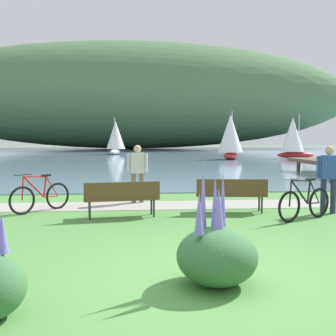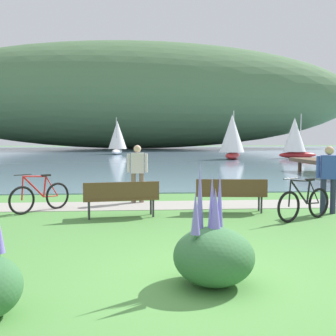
% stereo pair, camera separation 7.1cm
% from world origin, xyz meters
% --- Properties ---
extents(ground_plane, '(200.00, 200.00, 0.00)m').
position_xyz_m(ground_plane, '(0.00, 0.00, 0.00)').
color(ground_plane, '#518E42').
extents(bay_water, '(180.00, 80.00, 0.04)m').
position_xyz_m(bay_water, '(0.00, 48.40, 0.02)').
color(bay_water, '#7A99B2').
rests_on(bay_water, ground).
extents(distant_hillside, '(83.58, 28.00, 19.16)m').
position_xyz_m(distant_hillside, '(-1.83, 69.69, 9.62)').
color(distant_hillside, '#4C7047').
rests_on(distant_hillside, bay_water).
extents(shoreline_path, '(60.00, 1.50, 0.01)m').
position_xyz_m(shoreline_path, '(0.00, 5.95, 0.01)').
color(shoreline_path, '#A39E93').
rests_on(shoreline_path, ground).
extents(park_bench_near_camera, '(1.85, 0.73, 0.88)m').
position_xyz_m(park_bench_near_camera, '(-1.33, 4.27, 0.52)').
color(park_bench_near_camera, brown).
rests_on(park_bench_near_camera, ground).
extents(park_bench_further_along, '(1.84, 0.66, 0.88)m').
position_xyz_m(park_bench_further_along, '(1.45, 4.73, 0.52)').
color(park_bench_further_along, brown).
rests_on(park_bench_further_along, ground).
extents(bicycle_leaning_near_bench, '(1.27, 1.31, 1.01)m').
position_xyz_m(bicycle_leaning_near_bench, '(-3.47, 5.21, 0.40)').
color(bicycle_leaning_near_bench, black).
rests_on(bicycle_leaning_near_bench, ground).
extents(bicycle_beside_path, '(1.59, 0.89, 1.01)m').
position_xyz_m(bicycle_beside_path, '(2.93, 3.67, 0.40)').
color(bicycle_beside_path, black).
rests_on(bicycle_beside_path, ground).
extents(person_at_shoreline, '(0.61, 0.22, 1.71)m').
position_xyz_m(person_at_shoreline, '(-0.95, 6.52, 0.98)').
color(person_at_shoreline, '#72604C').
rests_on(person_at_shoreline, ground).
extents(person_on_the_grass, '(0.59, 0.31, 1.71)m').
position_xyz_m(person_on_the_grass, '(3.88, 4.44, 0.98)').
color(person_on_the_grass, '#282D47').
rests_on(person_on_the_grass, ground).
extents(echium_bush_mid_cluster, '(1.06, 1.06, 1.63)m').
position_xyz_m(echium_bush_mid_cluster, '(0.05, -0.30, 0.41)').
color(echium_bush_mid_cluster, '#386B3D').
rests_on(echium_bush_mid_cluster, ground).
extents(sailboat_nearest_to_shore, '(3.54, 2.10, 4.16)m').
position_xyz_m(sailboat_nearest_to_shore, '(13.64, 31.33, 2.00)').
color(sailboat_nearest_to_shore, '#B22323').
rests_on(sailboat_nearest_to_shore, bay_water).
extents(sailboat_mid_bay, '(2.43, 3.75, 4.28)m').
position_xyz_m(sailboat_mid_bay, '(-3.39, 42.25, 2.06)').
color(sailboat_mid_bay, white).
rests_on(sailboat_mid_bay, bay_water).
extents(sailboat_toward_hillside, '(2.91, 3.79, 4.34)m').
position_xyz_m(sailboat_toward_hillside, '(7.34, 29.82, 2.08)').
color(sailboat_toward_hillside, '#B22323').
rests_on(sailboat_toward_hillside, bay_water).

